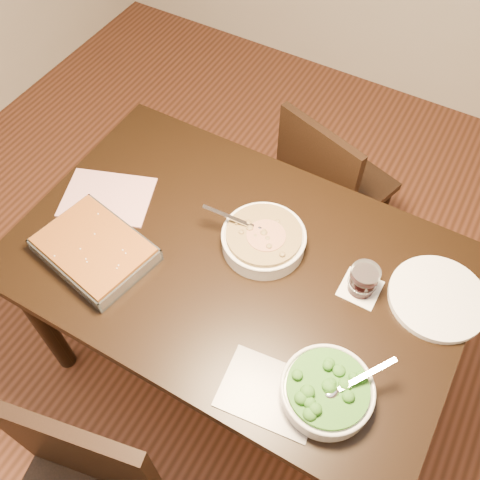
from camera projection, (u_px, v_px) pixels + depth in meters
The scene contains 11 objects.
ground at pixel (238, 357), 2.28m from camera, with size 4.00×4.00×0.00m, color #3E2011.
table at pixel (237, 277), 1.75m from camera, with size 1.40×0.90×0.75m.
magazine_a at pixel (107, 197), 1.82m from camera, with size 0.30×0.22×0.01m, color #9F2D4A.
magazine_b at pixel (270, 392), 1.42m from camera, with size 0.26×0.19×0.00m, color #27262D.
coaster at pixel (360, 288), 1.61m from camera, with size 0.11×0.11×0.00m, color white.
stew_bowl at pixel (264, 239), 1.67m from camera, with size 0.29×0.27×0.10m.
broccoli_bowl at pixel (327, 391), 1.39m from camera, with size 0.25×0.26×0.10m.
baking_dish at pixel (95, 250), 1.66m from camera, with size 0.39×0.32×0.06m.
wine_tumbler at pixel (363, 280), 1.57m from camera, with size 0.09×0.09×0.10m.
dinner_plate at pixel (438, 298), 1.58m from camera, with size 0.29×0.29×0.02m, color white.
chair_far at pixel (328, 183), 2.24m from camera, with size 0.49×0.49×0.83m.
Camera 1 is at (0.46, -0.79, 2.15)m, focal length 40.00 mm.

